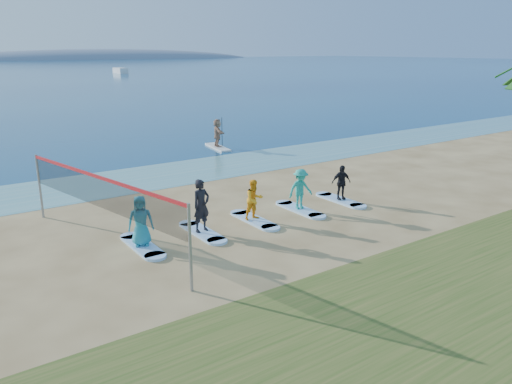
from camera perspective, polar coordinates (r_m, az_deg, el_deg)
ground at (r=17.40m, az=1.92°, el=-5.35°), size 600.00×600.00×0.00m
shallow_water at (r=26.17m, az=-11.98°, el=1.70°), size 600.00×600.00×0.00m
island_ridge at (r=330.06m, az=-16.96°, el=14.35°), size 220.00×56.00×18.00m
volleyball_net at (r=16.79m, az=-17.45°, el=-0.05°), size 1.96×8.89×2.50m
paddleboard at (r=33.17m, az=-4.39°, el=5.12°), size 1.16×3.07×0.12m
paddleboarder at (r=33.00m, az=-4.43°, el=6.77°), size 0.95×1.77×1.82m
boat_offshore_b at (r=138.73m, az=-15.23°, el=12.95°), size 2.40×6.36×1.40m
surfboard_0 at (r=17.08m, az=-12.87°, el=-6.04°), size 0.70×2.20×0.09m
student_0 at (r=16.77m, az=-13.06°, el=-3.22°), size 0.96×0.79×1.69m
surfboard_1 at (r=17.96m, az=-6.17°, el=-4.58°), size 0.70×2.20×0.09m
student_1 at (r=17.64m, az=-6.27°, el=-1.56°), size 0.76×0.57×1.90m
surfboard_2 at (r=19.08m, az=-0.20°, el=-3.23°), size 0.70×2.20×0.09m
student_2 at (r=18.82m, az=-0.20°, el=-0.88°), size 0.75×0.59×1.55m
surfboard_3 at (r=20.38m, az=5.04°, el=-2.01°), size 0.70×2.20×0.09m
student_3 at (r=20.13m, az=5.10°, el=0.34°), size 1.13×0.73×1.65m
surfboard_4 at (r=21.85m, az=9.61°, el=-0.93°), size 0.70×2.20×0.09m
student_4 at (r=21.63m, az=9.71°, el=1.09°), size 0.95×0.60×1.50m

